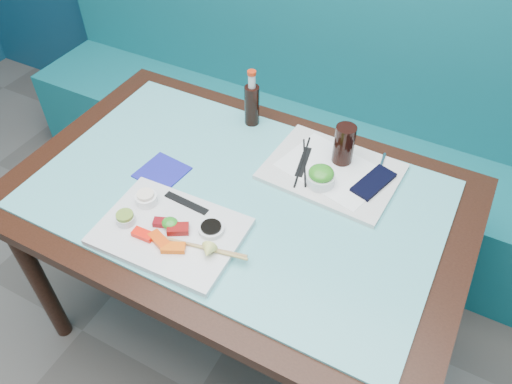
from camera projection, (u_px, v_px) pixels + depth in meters
The scene contains 34 objects.
booth_bench at pixel (328, 138), 2.32m from camera, with size 3.00×0.56×1.17m.
dining_table at pixel (237, 213), 1.59m from camera, with size 1.40×0.90×0.75m.
glass_top at pixel (236, 194), 1.53m from camera, with size 1.22×0.76×0.01m, color #5AB3B5.
sashimi_plate at pixel (170, 232), 1.40m from camera, with size 0.40×0.28×0.02m, color silver.
salmon_left at pixel (143, 234), 1.37m from camera, with size 0.06×0.03×0.01m, color #FF190A.
salmon_mid at pixel (159, 240), 1.36m from camera, with size 0.07×0.03×0.02m, color #F24609.
salmon_right at pixel (173, 248), 1.34m from camera, with size 0.06×0.03×0.02m, color #FF5C0A.
tuna_left at pixel (162, 222), 1.40m from camera, with size 0.05×0.03×0.02m, color maroon.
tuna_right at pixel (178, 229), 1.38m from camera, with size 0.06×0.04×0.02m, color maroon.
seaweed_garnish at pixel (170, 223), 1.39m from camera, with size 0.05×0.04×0.03m, color #288C20.
ramekin_wasabi at pixel (126, 219), 1.40m from camera, with size 0.05×0.05×0.02m, color silver.
wasabi_fill at pixel (125, 215), 1.39m from camera, with size 0.05×0.05×0.01m, color olive.
ramekin_ginger at pixel (146, 199), 1.46m from camera, with size 0.06×0.06×0.03m, color white.
ginger_fill at pixel (145, 195), 1.44m from camera, with size 0.05×0.05×0.01m, color #FAE5CD.
soy_dish at pixel (211, 229), 1.38m from camera, with size 0.07×0.07×0.01m, color silver.
soy_fill at pixel (211, 227), 1.38m from camera, with size 0.06×0.06×0.01m, color black.
lemon_wedge at pixel (208, 251), 1.31m from camera, with size 0.04×0.04×0.03m, color #E0E56C.
chopstick_sleeve at pixel (186, 203), 1.46m from camera, with size 0.15×0.02×0.00m, color black.
wooden_chopstick_a at pixel (200, 246), 1.34m from camera, with size 0.01×0.01×0.26m, color #A37E4D.
wooden_chopstick_b at pixel (203, 248), 1.34m from camera, with size 0.01×0.01×0.25m, color tan.
serving_tray at pixel (332, 172), 1.58m from camera, with size 0.40×0.30×0.02m, color silver.
paper_placemat at pixel (332, 170), 1.57m from camera, with size 0.31×0.22×0.00m, color white.
seaweed_bowl at pixel (321, 179), 1.52m from camera, with size 0.09×0.09×0.04m, color white.
seaweed_salad at pixel (321, 173), 1.50m from camera, with size 0.08×0.08×0.04m, color #2E861E.
cola_glass at pixel (344, 144), 1.56m from camera, with size 0.07×0.07×0.13m, color black.
navy_pouch at pixel (374, 182), 1.52m from camera, with size 0.07×0.16×0.01m, color black.
fork at pixel (382, 162), 1.59m from camera, with size 0.01×0.01×0.08m, color silver.
black_chopstick_a at pixel (302, 161), 1.60m from camera, with size 0.01×0.01×0.25m, color black.
black_chopstick_b at pixel (305, 162), 1.60m from camera, with size 0.01×0.01×0.23m, color black.
tray_sleeve at pixel (303, 162), 1.60m from camera, with size 0.02×0.15×0.00m, color black.
cola_bottle_body at pixel (252, 105), 1.72m from camera, with size 0.05×0.05×0.15m, color black.
cola_bottle_neck at pixel (252, 81), 1.65m from camera, with size 0.03×0.03×0.05m, color silver.
cola_bottle_cap at pixel (252, 73), 1.63m from camera, with size 0.03×0.03×0.01m, color red.
blue_napkin at pixel (162, 172), 1.58m from camera, with size 0.14×0.14×0.01m, color navy.
Camera 1 is at (0.55, 0.53, 1.84)m, focal length 35.00 mm.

